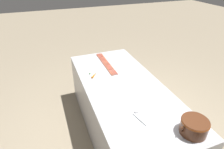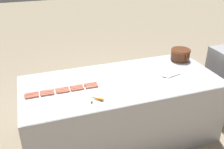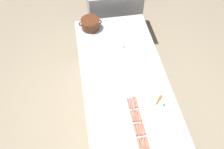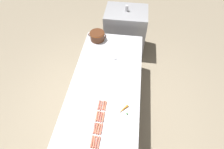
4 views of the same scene
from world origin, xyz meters
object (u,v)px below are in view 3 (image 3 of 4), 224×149
(bean_pot, at_px, (90,23))
(hot_dog_16, at_px, (147,143))
(hot_dog_3, at_px, (132,116))
(hot_dog_18, at_px, (140,115))
(hot_dog_6, at_px, (142,144))
(hot_dog_9, at_px, (131,103))
(hot_dog_14, at_px, (134,102))
(hot_dog_17, at_px, (143,128))
(back_cabinet, at_px, (113,12))
(hot_dog_4, at_px, (128,103))
(carrot, at_px, (158,101))
(hot_dog_8, at_px, (134,116))
(hot_dog_12, at_px, (141,129))
(hot_dog_1, at_px, (139,144))
(serving_spoon, at_px, (123,44))
(hot_dog_13, at_px, (137,116))
(hot_dog_19, at_px, (136,102))
(hot_dog_11, at_px, (145,144))
(hot_dog_2, at_px, (135,130))
(hot_dog_7, at_px, (138,129))

(bean_pot, bearing_deg, hot_dog_16, -79.07)
(hot_dog_3, distance_m, hot_dog_18, 0.09)
(hot_dog_6, distance_m, hot_dog_9, 0.51)
(hot_dog_9, height_order, hot_dog_14, same)
(hot_dog_14, bearing_deg, hot_dog_17, -85.24)
(back_cabinet, relative_size, hot_dog_4, 6.68)
(carrot, bearing_deg, hot_dog_8, -155.86)
(hot_dog_12, bearing_deg, hot_dog_1, -108.66)
(hot_dog_4, bearing_deg, hot_dog_17, -74.88)
(hot_dog_14, xyz_separation_m, hot_dog_17, (0.03, -0.34, 0.00))
(hot_dog_8, relative_size, hot_dog_12, 1.00)
(hot_dog_9, relative_size, hot_dog_16, 1.00)
(hot_dog_4, height_order, hot_dog_14, same)
(hot_dog_17, distance_m, bean_pot, 1.79)
(hot_dog_17, height_order, serving_spoon, hot_dog_17)
(hot_dog_1, bearing_deg, hot_dog_13, 80.59)
(hot_dog_19, bearing_deg, carrot, -5.72)
(hot_dog_14, height_order, hot_dog_16, same)
(hot_dog_4, distance_m, bean_pot, 1.44)
(hot_dog_16, distance_m, hot_dog_19, 0.51)
(hot_dog_12, relative_size, hot_dog_19, 1.00)
(hot_dog_3, relative_size, hot_dog_16, 1.00)
(hot_dog_11, relative_size, hot_dog_17, 1.00)
(back_cabinet, relative_size, serving_spoon, 3.84)
(hot_dog_3, height_order, hot_dog_13, same)
(back_cabinet, bearing_deg, carrot, -86.30)
(hot_dog_4, distance_m, hot_dog_6, 0.52)
(hot_dog_11, bearing_deg, bean_pot, 100.06)
(hot_dog_9, height_order, hot_dog_19, same)
(hot_dog_11, bearing_deg, hot_dog_9, 93.27)
(hot_dog_6, bearing_deg, hot_dog_2, 98.73)
(hot_dog_8, relative_size, carrot, 1.03)
(hot_dog_2, xyz_separation_m, bean_pot, (-0.28, 1.75, 0.08))
(hot_dog_9, bearing_deg, hot_dog_7, -90.10)
(hot_dog_6, bearing_deg, hot_dog_19, 83.44)
(hot_dog_16, relative_size, hot_dog_19, 1.00)
(back_cabinet, height_order, bean_pot, back_cabinet)
(hot_dog_11, height_order, carrot, carrot)
(hot_dog_8, bearing_deg, hot_dog_14, 79.48)
(bean_pot, xyz_separation_m, serving_spoon, (0.40, -0.43, -0.09))
(hot_dog_17, xyz_separation_m, hot_dog_19, (-0.00, 0.34, 0.00))
(hot_dog_11, distance_m, hot_dog_18, 0.34)
(hot_dog_1, xyz_separation_m, hot_dog_4, (-0.00, 0.51, 0.00))
(hot_dog_8, bearing_deg, hot_dog_2, -99.00)
(hot_dog_19, bearing_deg, hot_dog_8, -109.18)
(hot_dog_3, height_order, hot_dog_6, same)
(hot_dog_17, relative_size, bean_pot, 0.45)
(hot_dog_2, xyz_separation_m, hot_dog_6, (0.03, -0.17, 0.00))
(back_cabinet, relative_size, hot_dog_16, 6.68)
(hot_dog_7, bearing_deg, hot_dog_3, 99.77)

